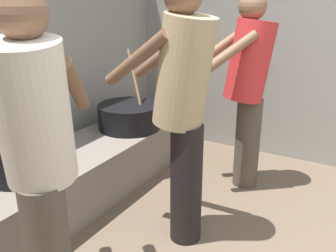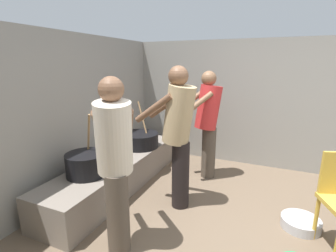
{
  "view_description": "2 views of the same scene",
  "coord_description": "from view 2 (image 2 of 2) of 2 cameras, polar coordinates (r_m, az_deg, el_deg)",
  "views": [
    {
      "loc": [
        -1.16,
        0.2,
        1.49
      ],
      "look_at": [
        1.02,
        1.46,
        0.61
      ],
      "focal_mm": 39.28,
      "sensor_mm": 36.0,
      "label": 1
    },
    {
      "loc": [
        -1.83,
        0.2,
        1.64
      ],
      "look_at": [
        1.12,
        1.48,
        0.83
      ],
      "focal_mm": 26.89,
      "sensor_mm": 36.0,
      "label": 2
    }
  ],
  "objects": [
    {
      "name": "block_enclosure_rear",
      "position": [
        3.06,
        -28.29,
        0.38
      ],
      "size": [
        4.99,
        0.2,
        1.99
      ],
      "primitive_type": "cube",
      "color": "gray",
      "rests_on": "ground_plane"
    },
    {
      "name": "block_enclosure_right",
      "position": [
        4.27,
        25.89,
        4.14
      ],
      "size": [
        0.2,
        5.35,
        1.99
      ],
      "primitive_type": "cube",
      "color": "gray",
      "rests_on": "ground_plane"
    },
    {
      "name": "hearth_ledge",
      "position": [
        3.49,
        -11.26,
        -10.36
      ],
      "size": [
        2.43,
        0.6,
        0.4
      ],
      "primitive_type": "cube",
      "color": "slate",
      "rests_on": "ground_plane"
    },
    {
      "name": "cooking_pot_main",
      "position": [
        3.79,
        -6.34,
        -3.15
      ],
      "size": [
        0.54,
        0.54,
        0.67
      ],
      "color": "black",
      "rests_on": "hearth_ledge"
    },
    {
      "name": "cooking_pot_secondary",
      "position": [
        2.99,
        -18.05,
        -8.2
      ],
      "size": [
        0.44,
        0.44,
        0.71
      ],
      "color": "black",
      "rests_on": "hearth_ledge"
    },
    {
      "name": "cook_in_red_shirt",
      "position": [
        3.56,
        8.99,
        1.61
      ],
      "size": [
        0.65,
        0.7,
        1.53
      ],
      "color": "#4C4238",
      "rests_on": "ground_plane"
    },
    {
      "name": "cook_in_cream_shirt",
      "position": [
        2.15,
        -11.96,
        -6.89
      ],
      "size": [
        0.71,
        0.63,
        1.54
      ],
      "color": "#4C4238",
      "rests_on": "ground_plane"
    },
    {
      "name": "cook_in_tan_shirt",
      "position": [
        2.77,
        2.36,
        -0.81
      ],
      "size": [
        0.39,
        0.7,
        1.61
      ],
      "color": "black",
      "rests_on": "ground_plane"
    },
    {
      "name": "metal_mixing_bowl",
      "position": [
        3.06,
        27.85,
        -18.85
      ],
      "size": [
        0.38,
        0.38,
        0.1
      ],
      "primitive_type": "cylinder",
      "color": "#B7B7BC",
      "rests_on": "ground_plane"
    }
  ]
}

